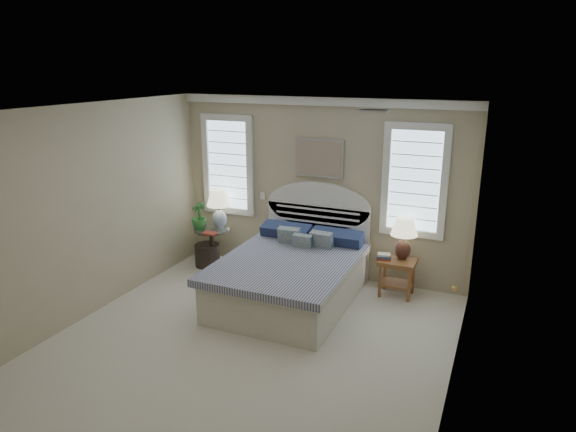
# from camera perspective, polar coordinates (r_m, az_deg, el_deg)

# --- Properties ---
(floor) EXTENTS (4.50, 5.00, 0.01)m
(floor) POSITION_cam_1_polar(r_m,az_deg,el_deg) (6.11, -5.02, -14.57)
(floor) COLOR beige
(floor) RESTS_ON ground
(ceiling) EXTENTS (4.50, 5.00, 0.01)m
(ceiling) POSITION_cam_1_polar(r_m,az_deg,el_deg) (5.25, -5.77, 11.57)
(ceiling) COLOR white
(ceiling) RESTS_ON wall_back
(wall_back) EXTENTS (4.50, 0.02, 2.70)m
(wall_back) POSITION_cam_1_polar(r_m,az_deg,el_deg) (7.73, 3.54, 3.04)
(wall_back) COLOR tan
(wall_back) RESTS_ON floor
(wall_left) EXTENTS (0.02, 5.00, 2.70)m
(wall_left) POSITION_cam_1_polar(r_m,az_deg,el_deg) (6.86, -22.10, 0.10)
(wall_left) COLOR tan
(wall_left) RESTS_ON floor
(wall_right) EXTENTS (0.02, 5.00, 2.70)m
(wall_right) POSITION_cam_1_polar(r_m,az_deg,el_deg) (4.92, 18.42, -5.78)
(wall_right) COLOR tan
(wall_right) RESTS_ON floor
(crown_molding) EXTENTS (4.50, 0.08, 0.12)m
(crown_molding) POSITION_cam_1_polar(r_m,az_deg,el_deg) (7.50, 3.61, 12.61)
(crown_molding) COLOR white
(crown_molding) RESTS_ON wall_back
(hvac_vent) EXTENTS (0.30, 0.20, 0.02)m
(hvac_vent) POSITION_cam_1_polar(r_m,az_deg,el_deg) (5.56, 9.53, 11.49)
(hvac_vent) COLOR #B2B2B2
(hvac_vent) RESTS_ON ceiling
(switch_plate) EXTENTS (0.08, 0.01, 0.12)m
(switch_plate) POSITION_cam_1_polar(r_m,az_deg,el_deg) (8.12, -2.84, 2.27)
(switch_plate) COLOR white
(switch_plate) RESTS_ON wall_back
(window_left) EXTENTS (0.90, 0.06, 1.60)m
(window_left) POSITION_cam_1_polar(r_m,az_deg,el_deg) (8.30, -6.63, 5.67)
(window_left) COLOR silver
(window_left) RESTS_ON wall_back
(window_right) EXTENTS (0.90, 0.06, 1.60)m
(window_right) POSITION_cam_1_polar(r_m,az_deg,el_deg) (7.31, 13.90, 3.82)
(window_right) COLOR silver
(window_right) RESTS_ON wall_back
(painting) EXTENTS (0.74, 0.04, 0.58)m
(painting) POSITION_cam_1_polar(r_m,az_deg,el_deg) (7.60, 3.49, 6.43)
(painting) COLOR silver
(painting) RESTS_ON wall_back
(closet_door) EXTENTS (0.02, 1.80, 2.40)m
(closet_door) POSITION_cam_1_polar(r_m,az_deg,el_deg) (6.10, 19.22, -3.05)
(closet_door) COLOR silver
(closet_door) RESTS_ON floor
(bed) EXTENTS (1.72, 2.28, 1.47)m
(bed) POSITION_cam_1_polar(r_m,az_deg,el_deg) (7.10, 0.50, -6.36)
(bed) COLOR beige
(bed) RESTS_ON floor
(side_table_left) EXTENTS (0.56, 0.56, 0.63)m
(side_table_left) POSITION_cam_1_polar(r_m,az_deg,el_deg) (8.31, -8.43, -3.07)
(side_table_left) COLOR black
(side_table_left) RESTS_ON floor
(nightstand_right) EXTENTS (0.50, 0.40, 0.53)m
(nightstand_right) POSITION_cam_1_polar(r_m,az_deg,el_deg) (7.37, 12.04, -5.86)
(nightstand_right) COLOR brown
(nightstand_right) RESTS_ON floor
(floor_pot) EXTENTS (0.53, 0.53, 0.36)m
(floor_pot) POSITION_cam_1_polar(r_m,az_deg,el_deg) (8.43, -8.94, -4.30)
(floor_pot) COLOR black
(floor_pot) RESTS_ON floor
(lamp_left) EXTENTS (0.48, 0.48, 0.63)m
(lamp_left) POSITION_cam_1_polar(r_m,az_deg,el_deg) (8.21, -7.69, 1.29)
(lamp_left) COLOR white
(lamp_left) RESTS_ON side_table_left
(lamp_right) EXTENTS (0.47, 0.47, 0.60)m
(lamp_right) POSITION_cam_1_polar(r_m,az_deg,el_deg) (7.27, 12.76, -1.93)
(lamp_right) COLOR black
(lamp_right) RESTS_ON nightstand_right
(potted_plant) EXTENTS (0.31, 0.31, 0.44)m
(potted_plant) POSITION_cam_1_polar(r_m,az_deg,el_deg) (8.20, -9.88, -0.01)
(potted_plant) COLOR #357930
(potted_plant) RESTS_ON side_table_left
(books_left) EXTENTS (0.22, 0.16, 0.03)m
(books_left) POSITION_cam_1_polar(r_m,az_deg,el_deg) (8.00, -8.70, -1.91)
(books_left) COLOR maroon
(books_left) RESTS_ON side_table_left
(books_right) EXTENTS (0.22, 0.18, 0.08)m
(books_right) POSITION_cam_1_polar(r_m,az_deg,el_deg) (7.30, 10.62, -4.46)
(books_right) COLOR maroon
(books_right) RESTS_ON nightstand_right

